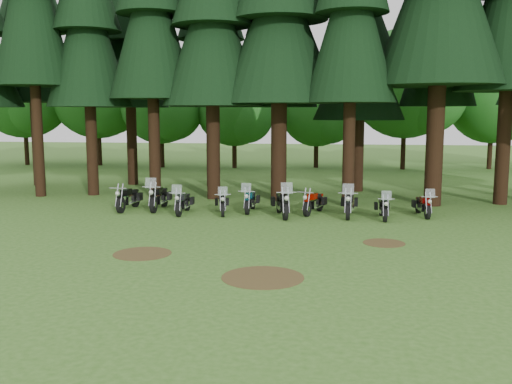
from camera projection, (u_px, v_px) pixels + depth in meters
The scene contains 28 objects.
ground at pixel (248, 242), 19.10m from camera, with size 120.00×120.00×0.00m, color #396B20.
pine_front_2 at pixel (86, 4), 28.72m from camera, with size 4.32×4.32×16.22m.
pine_back_0 at pixel (30, 7), 32.68m from camera, with size 5.00×5.00×17.21m.
pine_back_1 at pixel (128, 19), 33.09m from camera, with size 4.52×4.52×16.22m.
pine_back_2 at pixel (211, 16), 32.47m from camera, with size 4.85×4.85×16.30m.
pine_back_3 at pixel (278, 11), 30.49m from camera, with size 4.35×4.35×16.20m.
pine_back_4 at pixel (360, 38), 30.39m from camera, with size 4.94×4.94×13.78m.
pine_back_5 at pixel (441, 5), 29.24m from camera, with size 3.94×3.94×16.33m.
decid_0 at pixel (26, 93), 46.09m from camera, with size 8.00×7.78×10.00m.
decid_1 at pixel (100, 93), 45.75m from camera, with size 7.91×7.69×9.88m.
decid_2 at pixel (164, 104), 44.14m from camera, with size 6.72×6.53×8.40m.
decid_3 at pixel (237, 110), 43.76m from camera, with size 6.12×5.95×7.65m.
decid_4 at pixel (320, 112), 44.09m from camera, with size 5.93×5.76×7.41m.
decid_5 at pixel (411, 86), 42.31m from camera, with size 8.45×8.21×10.56m.
decid_6 at pixel (498, 100), 42.82m from camera, with size 7.06×6.86×8.82m.
dirt_patch_0 at pixel (142, 254), 17.55m from camera, with size 1.80×1.80×0.01m, color #4C3D1E.
dirt_patch_1 at pixel (384, 243), 18.97m from camera, with size 1.40×1.40×0.01m, color #4C3D1E.
dirt_patch_2 at pixel (263, 277), 15.04m from camera, with size 2.20×2.20×0.01m, color #4C3D1E.
motorcycle_0 at pixel (128, 199), 25.33m from camera, with size 0.36×2.36×0.96m.
motorcycle_1 at pixel (159, 198), 25.38m from camera, with size 0.47×2.50×1.58m.
motorcycle_2 at pixel (183, 203), 24.42m from camera, with size 0.41×2.20×1.39m.
motorcycle_3 at pixel (222, 204), 24.36m from camera, with size 0.71×2.08×1.31m.
motorcycle_4 at pixel (250, 201), 24.90m from camera, with size 0.41×2.21×1.39m.
motorcycle_5 at pixel (282, 204), 23.76m from camera, with size 0.91×2.50×1.58m.
motorcycle_6 at pixel (314, 203), 24.43m from camera, with size 0.82×2.13×0.90m.
motorcycle_7 at pixel (349, 204), 23.74m from camera, with size 0.49×2.43×1.53m.
motorcycle_8 at pixel (383, 208), 23.22m from camera, with size 0.39×2.05×1.29m.
motorcycle_9 at pixel (423, 206), 23.82m from camera, with size 0.51×2.06×1.29m.
Camera 1 is at (2.85, -18.46, 4.32)m, focal length 40.00 mm.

